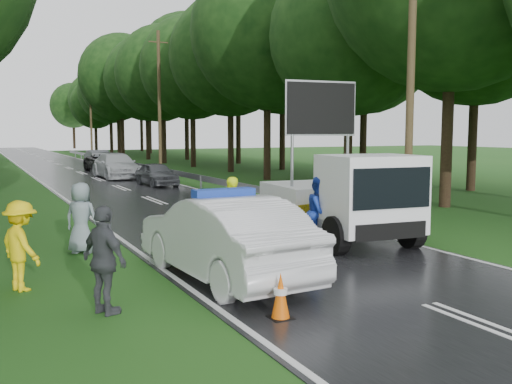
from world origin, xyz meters
TOP-DOWN VIEW (x-y plane):
  - ground at (0.00, 0.00)m, footprint 160.00×160.00m
  - road at (0.00, 30.00)m, footprint 7.00×140.00m
  - guardrail at (3.70, 29.67)m, footprint 0.12×60.06m
  - utility_pole_near at (5.20, 2.00)m, footprint 1.40×0.24m
  - utility_pole_mid at (5.20, 28.00)m, footprint 1.40×0.24m
  - utility_pole_far at (5.20, 54.00)m, footprint 1.40×0.24m
  - police_sedan at (-2.45, -1.31)m, footprint 2.09×5.17m
  - work_truck at (2.08, 0.99)m, footprint 2.91×5.68m
  - barrier at (0.80, 1.15)m, footprint 2.41×0.71m
  - officer at (-0.83, 2.00)m, footprint 0.77×0.67m
  - civilian at (1.01, 0.50)m, footprint 1.12×1.05m
  - bystander_left at (-6.17, -0.38)m, footprint 1.02×1.26m
  - bystander_mid at (-5.07, -2.50)m, footprint 0.82×1.13m
  - bystander_right at (-4.60, 2.50)m, footprint 1.01×0.97m
  - queue_car_first at (2.11, 18.60)m, footprint 1.71×3.84m
  - queue_car_second at (1.28, 24.60)m, footprint 2.36×5.48m
  - queue_car_third at (2.00, 30.60)m, footprint 2.94×5.31m
  - queue_car_fourth at (2.56, 36.60)m, footprint 1.84×4.36m
  - cone_near_left at (-2.64, -4.00)m, footprint 0.36×0.36m
  - cone_center at (0.41, 1.94)m, footprint 0.32×0.32m
  - cone_far at (0.73, 5.00)m, footprint 0.31×0.31m
  - cone_left_mid at (-2.75, 0.50)m, footprint 0.39×0.39m
  - cone_right at (3.50, 4.50)m, footprint 0.36×0.36m

SIDE VIEW (x-z plane):
  - ground at x=0.00m, z-range 0.00..0.00m
  - road at x=0.00m, z-range 0.00..0.02m
  - cone_far at x=0.73m, z-range -0.01..0.65m
  - cone_center at x=0.41m, z-range -0.01..0.66m
  - cone_near_left at x=-2.64m, z-range -0.01..0.75m
  - cone_right at x=3.50m, z-range -0.01..0.75m
  - cone_left_mid at x=-2.75m, z-range -0.01..0.81m
  - guardrail at x=3.70m, z-range 0.20..0.90m
  - queue_car_first at x=2.11m, z-range 0.00..1.28m
  - queue_car_fourth at x=2.56m, z-range 0.00..1.40m
  - queue_car_third at x=2.00m, z-range 0.00..1.41m
  - barrier at x=0.80m, z-range 0.26..1.29m
  - queue_car_second at x=1.28m, z-range 0.00..1.57m
  - police_sedan at x=-2.45m, z-range -0.08..1.76m
  - bystander_left at x=-6.17m, z-range 0.00..1.70m
  - bystander_right at x=-4.60m, z-range 0.00..1.74m
  - officer at x=-0.83m, z-range 0.00..1.78m
  - bystander_mid at x=-5.07m, z-range 0.00..1.79m
  - civilian at x=1.01m, z-range 0.00..1.82m
  - work_truck at x=2.08m, z-range -1.00..3.37m
  - utility_pole_near at x=5.20m, z-range 0.06..10.06m
  - utility_pole_mid at x=5.20m, z-range 0.06..10.06m
  - utility_pole_far at x=5.20m, z-range 0.06..10.06m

